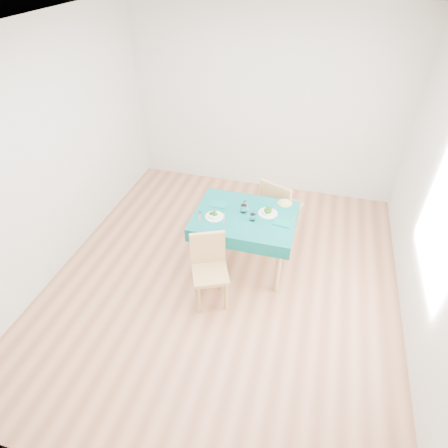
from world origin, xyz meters
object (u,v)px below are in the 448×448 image
(table, at_px, (244,241))
(bowl_far, at_px, (268,211))
(chair_far, at_px, (282,198))
(chair_near, at_px, (210,271))
(side_plate, at_px, (285,203))
(bowl_near, at_px, (214,215))

(table, relative_size, bowl_far, 5.11)
(table, xyz_separation_m, chair_far, (0.33, 0.77, 0.18))
(chair_near, height_order, bowl_far, chair_near)
(side_plate, bearing_deg, chair_near, -120.85)
(chair_far, distance_m, side_plate, 0.47)
(chair_near, distance_m, chair_far, 1.55)
(bowl_far, xyz_separation_m, side_plate, (0.16, 0.26, -0.03))
(bowl_near, bearing_deg, chair_near, -78.67)
(chair_near, height_order, bowl_near, chair_near)
(bowl_far, bearing_deg, chair_far, 82.87)
(chair_near, relative_size, chair_far, 0.84)
(chair_near, distance_m, bowl_far, 0.96)
(chair_far, bearing_deg, chair_near, 92.28)
(chair_near, distance_m, bowl_near, 0.65)
(table, relative_size, bowl_near, 5.41)
(chair_near, relative_size, side_plate, 5.28)
(chair_near, relative_size, bowl_far, 4.19)
(bowl_near, bearing_deg, side_plate, 33.48)
(table, xyz_separation_m, chair_near, (-0.22, -0.68, 0.09))
(bowl_far, bearing_deg, table, -158.58)
(chair_far, xyz_separation_m, bowl_far, (-0.08, -0.68, 0.24))
(chair_near, distance_m, side_plate, 1.24)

